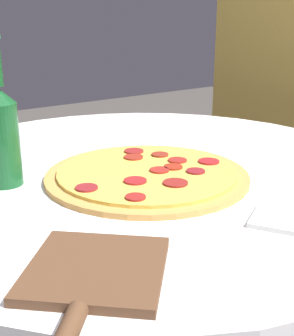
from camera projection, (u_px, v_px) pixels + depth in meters
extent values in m
cylinder|color=white|center=(143.00, 317.00, 1.05)|extent=(0.08, 0.08, 0.66)
cylinder|color=white|center=(143.00, 173.00, 0.94)|extent=(1.03, 1.03, 0.02)
cylinder|color=#C68E47|center=(147.00, 176.00, 0.87)|extent=(0.38, 0.38, 0.01)
cylinder|color=#E0BC4C|center=(147.00, 172.00, 0.86)|extent=(0.33, 0.33, 0.01)
cylinder|color=maroon|center=(177.00, 160.00, 0.91)|extent=(0.04, 0.04, 0.00)
cylinder|color=maroon|center=(175.00, 183.00, 0.79)|extent=(0.04, 0.04, 0.00)
cylinder|color=maroon|center=(159.00, 170.00, 0.86)|extent=(0.04, 0.04, 0.00)
cylinder|color=maroon|center=(133.00, 157.00, 0.93)|extent=(0.04, 0.04, 0.00)
cylinder|color=maroon|center=(196.00, 171.00, 0.85)|extent=(0.03, 0.03, 0.00)
cylinder|color=maroon|center=(161.00, 155.00, 0.95)|extent=(0.03, 0.03, 0.00)
cylinder|color=maroon|center=(135.00, 197.00, 0.73)|extent=(0.03, 0.03, 0.00)
cylinder|color=maroon|center=(134.00, 151.00, 0.97)|extent=(0.04, 0.04, 0.00)
cylinder|color=maroon|center=(209.00, 161.00, 0.91)|extent=(0.04, 0.04, 0.00)
cylinder|color=maroon|center=(173.00, 167.00, 0.88)|extent=(0.04, 0.04, 0.00)
cylinder|color=maroon|center=(135.00, 181.00, 0.80)|extent=(0.04, 0.04, 0.00)
cylinder|color=maroon|center=(87.00, 188.00, 0.77)|extent=(0.04, 0.04, 0.00)
cylinder|color=#144C23|center=(2.00, 145.00, 0.82)|extent=(0.06, 0.06, 0.15)
cube|color=brown|center=(96.00, 269.00, 0.55)|extent=(0.23, 0.23, 0.01)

